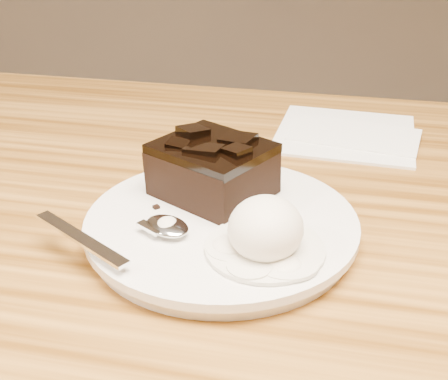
% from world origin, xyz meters
% --- Properties ---
extents(plate, '(0.23, 0.23, 0.02)m').
position_xyz_m(plate, '(0.02, -0.01, 0.76)').
color(plate, white).
rests_on(plate, dining_table).
extents(brownie, '(0.12, 0.11, 0.04)m').
position_xyz_m(brownie, '(0.01, 0.03, 0.79)').
color(brownie, black).
rests_on(brownie, plate).
extents(ice_cream_scoop, '(0.06, 0.06, 0.05)m').
position_xyz_m(ice_cream_scoop, '(0.07, -0.05, 0.79)').
color(ice_cream_scoop, white).
rests_on(ice_cream_scoop, plate).
extents(melt_puddle, '(0.09, 0.09, 0.00)m').
position_xyz_m(melt_puddle, '(0.07, -0.05, 0.77)').
color(melt_puddle, white).
rests_on(melt_puddle, plate).
extents(spoon, '(0.16, 0.11, 0.01)m').
position_xyz_m(spoon, '(-0.02, -0.04, 0.77)').
color(spoon, silver).
rests_on(spoon, plate).
extents(napkin, '(0.17, 0.17, 0.01)m').
position_xyz_m(napkin, '(0.12, 0.25, 0.75)').
color(napkin, white).
rests_on(napkin, dining_table).
extents(crumb_a, '(0.01, 0.01, 0.00)m').
position_xyz_m(crumb_a, '(0.02, 0.00, 0.77)').
color(crumb_a, black).
rests_on(crumb_a, plate).
extents(crumb_b, '(0.01, 0.01, 0.00)m').
position_xyz_m(crumb_b, '(-0.04, -0.00, 0.77)').
color(crumb_b, black).
rests_on(crumb_b, plate).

